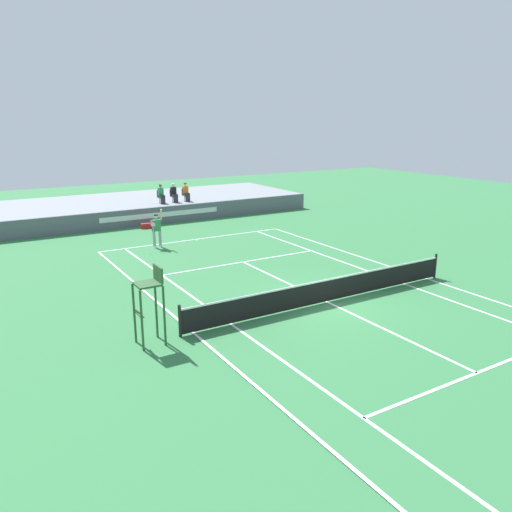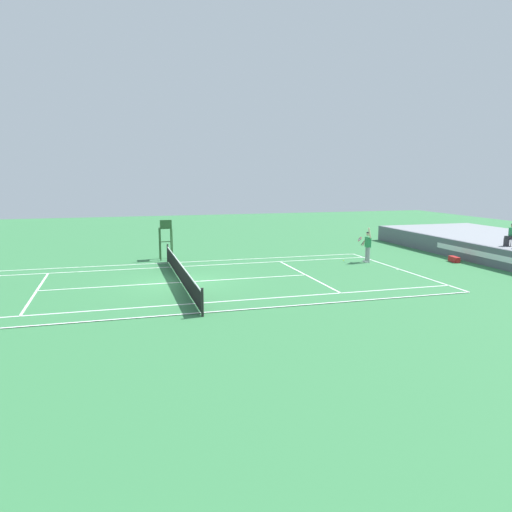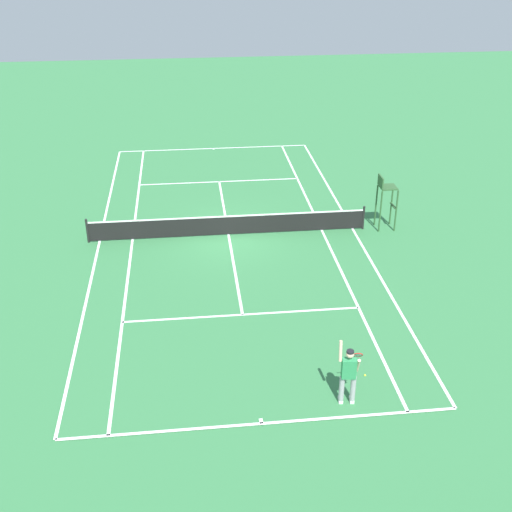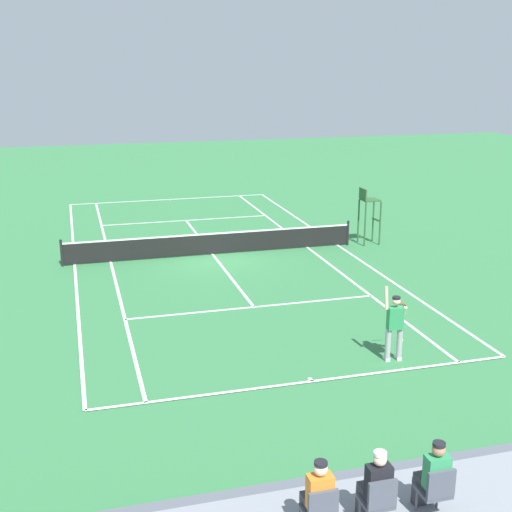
{
  "view_description": "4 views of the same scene",
  "coord_description": "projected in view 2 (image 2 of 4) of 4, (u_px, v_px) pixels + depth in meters",
  "views": [
    {
      "loc": [
        -11.49,
        -13.81,
        6.67
      ],
      "look_at": [
        -0.75,
        3.95,
        1.0
      ],
      "focal_mm": 35.23,
      "sensor_mm": 36.0,
      "label": 1
    },
    {
      "loc": [
        23.1,
        -2.91,
        5.09
      ],
      "look_at": [
        -0.75,
        3.95,
        1.0
      ],
      "focal_mm": 34.49,
      "sensor_mm": 36.0,
      "label": 2
    },
    {
      "loc": [
        1.68,
        25.35,
        12.28
      ],
      "look_at": [
        -0.75,
        3.95,
        1.0
      ],
      "focal_mm": 45.7,
      "sensor_mm": 36.0,
      "label": 3
    },
    {
      "loc": [
        5.45,
        26.38,
        7.71
      ],
      "look_at": [
        -0.75,
        3.95,
        1.0
      ],
      "focal_mm": 47.92,
      "sensor_mm": 36.0,
      "label": 4
    }
  ],
  "objects": [
    {
      "name": "spectator_seated_0",
      "position": [
        511.0,
        235.0,
        27.78
      ],
      "size": [
        0.44,
        0.6,
        1.27
      ],
      "color": "#474C56",
      "rests_on": "bleacher_platform"
    },
    {
      "name": "tennis_player",
      "position": [
        368.0,
        246.0,
        28.81
      ],
      "size": [
        0.79,
        0.62,
        2.08
      ],
      "color": "#9E9EA3",
      "rests_on": "ground"
    },
    {
      "name": "ground_plane",
      "position": [
        181.0,
        283.0,
        23.52
      ],
      "size": [
        80.0,
        80.0,
        0.0
      ],
      "primitive_type": "plane",
      "color": "#337542"
    },
    {
      "name": "barrier_wall",
      "position": [
        483.0,
        255.0,
        28.16
      ],
      "size": [
        23.1,
        0.25,
        1.12
      ],
      "color": "#565B66",
      "rests_on": "ground"
    },
    {
      "name": "court",
      "position": [
        181.0,
        283.0,
        23.52
      ],
      "size": [
        11.08,
        23.88,
        0.03
      ],
      "color": "#337542",
      "rests_on": "ground"
    },
    {
      "name": "tennis_ball",
      "position": [
        344.0,
        260.0,
        29.46
      ],
      "size": [
        0.07,
        0.07,
        0.07
      ],
      "primitive_type": "sphere",
      "color": "#D1E533",
      "rests_on": "ground"
    },
    {
      "name": "umpire_chair",
      "position": [
        166.0,
        234.0,
        29.77
      ],
      "size": [
        0.77,
        0.77,
        2.44
      ],
      "color": "#2D562D",
      "rests_on": "ground"
    },
    {
      "name": "equipment_bag",
      "position": [
        454.0,
        259.0,
        29.14
      ],
      "size": [
        0.94,
        0.46,
        0.32
      ],
      "color": "red",
      "rests_on": "ground"
    },
    {
      "name": "net",
      "position": [
        181.0,
        272.0,
        23.44
      ],
      "size": [
        11.98,
        0.1,
        1.07
      ],
      "color": "black",
      "rests_on": "ground"
    }
  ]
}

